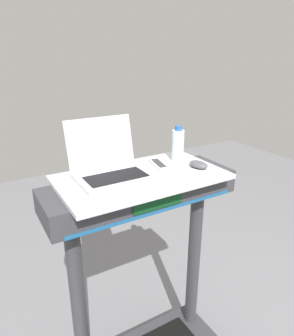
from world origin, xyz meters
TOP-DOWN VIEW (x-y plane):
  - desk_board at (0.00, 0.70)m, footprint 0.75×0.42m
  - laptop at (-0.13, 0.76)m, footprint 0.32×0.29m
  - computer_mouse at (0.28, 0.64)m, footprint 0.08×0.11m
  - water_bottle at (0.26, 0.79)m, footprint 0.06×0.06m
  - tv_remote at (0.12, 0.75)m, footprint 0.08×0.17m

SIDE VIEW (x-z plane):
  - desk_board at x=0.00m, z-range 1.16..1.18m
  - tv_remote at x=0.12m, z-range 1.18..1.20m
  - computer_mouse at x=0.28m, z-range 1.18..1.21m
  - laptop at x=-0.13m, z-range 1.11..1.35m
  - water_bottle at x=0.26m, z-range 1.17..1.35m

